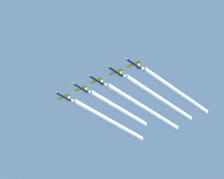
{
  "coord_description": "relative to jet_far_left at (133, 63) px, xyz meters",
  "views": [
    {
      "loc": [
        -165.54,
        186.16,
        1.9
      ],
      "look_at": [
        0.1,
        -11.76,
        156.57
      ],
      "focal_mm": 95.38,
      "sensor_mm": 36.0,
      "label": 1
    }
  ],
  "objects": [
    {
      "name": "smoke_trail_center",
      "position": [
        23.13,
        -36.8,
        -0.07
      ],
      "size": [
        3.82,
        63.41,
        3.82
      ],
      "color": "white"
    },
    {
      "name": "smoke_trail_inner_left",
      "position": [
        10.69,
        -34.37,
        -0.25
      ],
      "size": [
        3.82,
        58.89,
        3.82
      ],
      "color": "white"
    },
    {
      "name": "jet_far_right",
      "position": [
        46.35,
        -0.32,
        -0.48
      ],
      "size": [
        8.17,
        11.9,
        2.86
      ],
      "color": "navy"
    },
    {
      "name": "smoke_trail_inner_right",
      "position": [
        34.13,
        -29.58,
        -0.09
      ],
      "size": [
        3.82,
        47.94,
        3.82
      ],
      "color": "white"
    },
    {
      "name": "jet_far_left",
      "position": [
        0.0,
        0.0,
        0.0
      ],
      "size": [
        8.17,
        11.9,
        2.86
      ],
      "color": "navy"
    },
    {
      "name": "jet_inner_left",
      "position": [
        10.69,
        0.52,
        -0.22
      ],
      "size": [
        8.17,
        11.9,
        2.86
      ],
      "color": "navy"
    },
    {
      "name": "smoke_trail_far_right",
      "position": [
        46.35,
        -35.91,
        -0.51
      ],
      "size": [
        3.82,
        60.3,
        3.82
      ],
      "color": "white"
    },
    {
      "name": "jet_center",
      "position": [
        23.13,
        0.34,
        -0.05
      ],
      "size": [
        8.17,
        11.9,
        2.86
      ],
      "color": "navy"
    },
    {
      "name": "smoke_trail_far_left",
      "position": [
        0.0,
        -34.38,
        -0.03
      ],
      "size": [
        3.82,
        57.88,
        3.82
      ],
      "color": "white"
    },
    {
      "name": "jet_inner_right",
      "position": [
        34.13,
        -0.16,
        -0.07
      ],
      "size": [
        8.17,
        11.9,
        2.86
      ],
      "color": "navy"
    }
  ]
}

